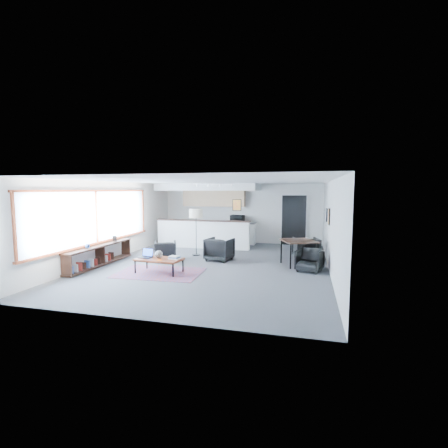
% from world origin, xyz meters
% --- Properties ---
extents(room, '(7.02, 9.02, 2.62)m').
position_xyz_m(room, '(0.00, 0.00, 1.30)').
color(room, '#474749').
rests_on(room, ground).
extents(window, '(0.10, 5.95, 1.66)m').
position_xyz_m(window, '(-3.46, -0.90, 1.46)').
color(window, '#8CBFFF').
rests_on(window, room).
extents(console, '(0.35, 3.00, 0.80)m').
position_xyz_m(console, '(-3.30, -1.05, 0.33)').
color(console, black).
rests_on(console, floor).
extents(kitchenette, '(4.20, 1.96, 2.60)m').
position_xyz_m(kitchenette, '(-1.20, 3.71, 1.38)').
color(kitchenette, white).
rests_on(kitchenette, floor).
extents(doorway, '(1.10, 0.12, 2.15)m').
position_xyz_m(doorway, '(2.30, 4.42, 1.07)').
color(doorway, black).
rests_on(doorway, room).
extents(track_light, '(1.60, 0.07, 0.15)m').
position_xyz_m(track_light, '(-0.59, 2.20, 2.53)').
color(track_light, silver).
rests_on(track_light, room).
extents(wall_art_lower, '(0.03, 0.38, 0.48)m').
position_xyz_m(wall_art_lower, '(3.47, 0.40, 1.55)').
color(wall_art_lower, black).
rests_on(wall_art_lower, room).
extents(wall_art_upper, '(0.03, 0.34, 0.44)m').
position_xyz_m(wall_art_upper, '(3.47, 1.70, 1.50)').
color(wall_art_upper, black).
rests_on(wall_art_upper, room).
extents(kilim_rug, '(2.42, 1.71, 0.01)m').
position_xyz_m(kilim_rug, '(-1.14, -1.36, 0.01)').
color(kilim_rug, '#5E344A').
rests_on(kilim_rug, floor).
extents(coffee_table, '(1.33, 0.79, 0.42)m').
position_xyz_m(coffee_table, '(-1.14, -1.36, 0.39)').
color(coffee_table, maroon).
rests_on(coffee_table, floor).
extents(laptop, '(0.40, 0.34, 0.26)m').
position_xyz_m(laptop, '(-1.55, -1.33, 0.49)').
color(laptop, black).
rests_on(laptop, coffee_table).
extents(ceramic_pot, '(0.22, 0.22, 0.22)m').
position_xyz_m(ceramic_pot, '(-1.16, -1.35, 0.53)').
color(ceramic_pot, gray).
rests_on(ceramic_pot, coffee_table).
extents(book_stack, '(0.32, 0.28, 0.09)m').
position_xyz_m(book_stack, '(-0.69, -1.34, 0.46)').
color(book_stack, silver).
rests_on(book_stack, coffee_table).
extents(coaster, '(0.14, 0.14, 0.01)m').
position_xyz_m(coaster, '(-1.03, -1.59, 0.42)').
color(coaster, '#E5590C').
rests_on(coaster, coffee_table).
extents(armchair_left, '(0.89, 0.87, 0.71)m').
position_xyz_m(armchair_left, '(-1.67, 0.18, 0.35)').
color(armchair_left, black).
rests_on(armchair_left, floor).
extents(armchair_right, '(0.91, 0.87, 0.82)m').
position_xyz_m(armchair_right, '(0.06, 0.65, 0.41)').
color(armchair_right, black).
rests_on(armchair_right, floor).
extents(floor_lamp, '(0.48, 0.48, 1.65)m').
position_xyz_m(floor_lamp, '(-0.97, 1.28, 1.44)').
color(floor_lamp, black).
rests_on(floor_lamp, floor).
extents(dining_table, '(1.23, 1.23, 0.79)m').
position_xyz_m(dining_table, '(2.62, 0.58, 0.72)').
color(dining_table, black).
rests_on(dining_table, floor).
extents(dining_chair_near, '(0.71, 0.69, 0.60)m').
position_xyz_m(dining_chair_near, '(2.95, -0.10, 0.30)').
color(dining_chair_near, black).
rests_on(dining_chair_near, floor).
extents(dining_chair_far, '(0.81, 0.78, 0.69)m').
position_xyz_m(dining_chair_far, '(2.84, 1.54, 0.35)').
color(dining_chair_far, black).
rests_on(dining_chair_far, floor).
extents(microwave, '(0.60, 0.38, 0.38)m').
position_xyz_m(microwave, '(-0.09, 4.15, 1.12)').
color(microwave, black).
rests_on(microwave, kitchenette).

